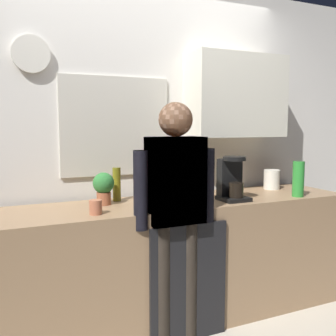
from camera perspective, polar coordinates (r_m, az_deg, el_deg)
kitchen_counter at (r=2.91m, az=-1.53°, el=-13.86°), size 3.08×0.64×0.89m
dishwasher_panel at (r=2.68m, az=3.12°, el=-16.72°), size 0.56×0.02×0.80m
back_wall_assembly at (r=3.14m, az=-2.77°, el=4.56°), size 4.68×0.42×2.60m
coffee_maker at (r=2.91m, az=9.45°, el=-1.86°), size 0.20×0.20×0.33m
bottle_dark_sauce at (r=2.96m, az=-1.24°, el=-2.76°), size 0.06×0.06×0.18m
bottle_olive_oil at (r=2.86m, az=-7.62°, el=-2.41°), size 0.06×0.06×0.25m
bottle_clear_soda at (r=3.18m, az=18.76°, el=-1.54°), size 0.09×0.09×0.28m
cup_terracotta_mug at (r=2.47m, az=-10.69°, el=-5.74°), size 0.08×0.08×0.09m
cup_yellow_cup at (r=2.74m, az=3.42°, el=-4.52°), size 0.07×0.07×0.08m
potted_plant at (r=2.74m, az=-9.54°, el=-2.69°), size 0.15×0.15×0.23m
dish_soap at (r=2.86m, az=3.01°, el=-3.33°), size 0.06×0.06×0.18m
storage_canister at (r=3.49m, az=15.14°, el=-1.65°), size 0.14×0.14×0.17m
person_at_sink at (r=2.51m, az=1.10°, el=-5.26°), size 0.57×0.22×1.60m
person_guest at (r=2.51m, az=1.10°, el=-5.26°), size 0.57×0.22×1.60m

